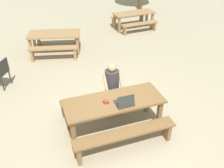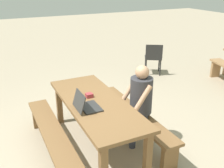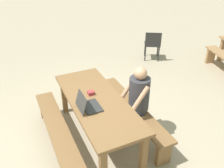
{
  "view_description": "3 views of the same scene",
  "coord_description": "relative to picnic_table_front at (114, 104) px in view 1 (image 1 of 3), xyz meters",
  "views": [
    {
      "loc": [
        -1.42,
        -3.9,
        3.84
      ],
      "look_at": [
        0.05,
        0.25,
        1.02
      ],
      "focal_mm": 39.11,
      "sensor_mm": 36.0,
      "label": 1
    },
    {
      "loc": [
        3.2,
        -1.28,
        2.45
      ],
      "look_at": [
        0.05,
        0.25,
        1.02
      ],
      "focal_mm": 41.84,
      "sensor_mm": 36.0,
      "label": 2
    },
    {
      "loc": [
        2.91,
        -1.09,
        2.86
      ],
      "look_at": [
        0.05,
        0.25,
        1.02
      ],
      "focal_mm": 37.85,
      "sensor_mm": 36.0,
      "label": 3
    }
  ],
  "objects": [
    {
      "name": "bench_near",
      "position": [
        0.0,
        -0.67,
        -0.31
      ],
      "size": [
        2.12,
        0.3,
        0.46
      ],
      "color": "brown",
      "rests_on": "ground"
    },
    {
      "name": "laptop",
      "position": [
        0.16,
        -0.2,
        0.17
      ],
      "size": [
        0.36,
        0.33,
        0.26
      ],
      "rotation": [
        0.0,
        0.0,
        3.14
      ],
      "color": "#2D2D2D",
      "rests_on": "picnic_table_front"
    },
    {
      "name": "bench_mid_south",
      "position": [
        -0.78,
        3.86,
        -0.31
      ],
      "size": [
        1.66,
        0.69,
        0.48
      ],
      "rotation": [
        0.0,
        0.0,
        -0.25
      ],
      "color": "#9E754C",
      "rests_on": "ground"
    },
    {
      "name": "bench_rear_south",
      "position": [
        3.1,
        5.28,
        -0.35
      ],
      "size": [
        1.66,
        0.4,
        0.42
      ],
      "rotation": [
        0.0,
        0.0,
        0.06
      ],
      "color": "#9E754C",
      "rests_on": "ground"
    },
    {
      "name": "ground_plane",
      "position": [
        0.0,
        0.0,
        -0.66
      ],
      "size": [
        30.0,
        30.0,
        0.0
      ],
      "primitive_type": "plane",
      "color": "tan"
    },
    {
      "name": "picnic_table_mid",
      "position": [
        -0.61,
        4.52,
        -0.05
      ],
      "size": [
        1.97,
        1.26,
        0.71
      ],
      "rotation": [
        0.0,
        0.0,
        -0.25
      ],
      "color": "#9E754C",
      "rests_on": "ground"
    },
    {
      "name": "small_pouch",
      "position": [
        -0.18,
        -0.02,
        0.14
      ],
      "size": [
        0.1,
        0.1,
        0.06
      ],
      "color": "#993338",
      "rests_on": "picnic_table_front"
    },
    {
      "name": "bench_mid_north",
      "position": [
        -0.44,
        5.19,
        -0.31
      ],
      "size": [
        1.66,
        0.69,
        0.48
      ],
      "rotation": [
        0.0,
        0.0,
        -0.25
      ],
      "color": "#9E754C",
      "rests_on": "ground"
    },
    {
      "name": "picnic_table_front",
      "position": [
        0.0,
        0.0,
        0.0
      ],
      "size": [
        2.12,
        0.81,
        0.77
      ],
      "color": "brown",
      "rests_on": "ground"
    },
    {
      "name": "bench_far",
      "position": [
        0.0,
        0.67,
        -0.31
      ],
      "size": [
        2.12,
        0.3,
        0.46
      ],
      "color": "brown",
      "rests_on": "ground"
    },
    {
      "name": "picnic_table_rear",
      "position": [
        3.06,
        5.86,
        -0.06
      ],
      "size": [
        1.87,
        0.8,
        0.72
      ],
      "rotation": [
        0.0,
        0.0,
        0.06
      ],
      "color": "#9E754C",
      "rests_on": "ground"
    },
    {
      "name": "person_seated",
      "position": [
        0.19,
        0.63,
        0.1
      ],
      "size": [
        0.44,
        0.43,
        1.29
      ],
      "color": "#333847",
      "rests_on": "ground"
    },
    {
      "name": "plastic_chair",
      "position": [
        -2.38,
        2.66,
        -0.2
      ],
      "size": [
        0.6,
        0.6,
        0.85
      ],
      "rotation": [
        0.0,
        0.0,
        4.18
      ],
      "color": "#262626",
      "rests_on": "ground"
    },
    {
      "name": "bench_rear_north",
      "position": [
        3.03,
        6.45,
        -0.35
      ],
      "size": [
        1.66,
        0.4,
        0.42
      ],
      "rotation": [
        0.0,
        0.0,
        0.06
      ],
      "color": "#9E754C",
      "rests_on": "ground"
    }
  ]
}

